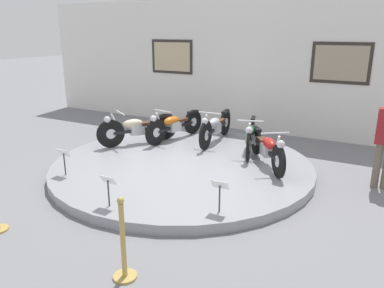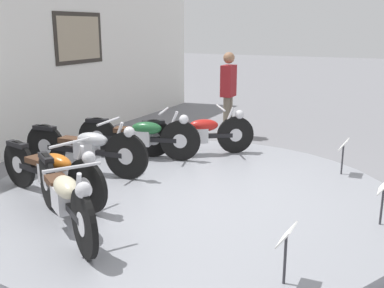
{
  "view_description": "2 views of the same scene",
  "coord_description": "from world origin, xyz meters",
  "px_view_note": "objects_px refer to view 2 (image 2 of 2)",
  "views": [
    {
      "loc": [
        3.58,
        -6.29,
        2.77
      ],
      "look_at": [
        0.25,
        -0.05,
        0.6
      ],
      "focal_mm": 35.0,
      "sensor_mm": 36.0,
      "label": 1
    },
    {
      "loc": [
        -4.83,
        -2.42,
        2.21
      ],
      "look_at": [
        0.23,
        0.05,
        0.73
      ],
      "focal_mm": 42.0,
      "sensor_mm": 36.0,
      "label": 2
    }
  ],
  "objects_px": {
    "motorcycle_silver": "(87,147)",
    "motorcycle_green": "(141,135)",
    "info_placard_front_left": "(286,242)",
    "info_placard_front_centre": "(383,192)",
    "motorcycle_orange": "(52,170)",
    "info_placard_front_right": "(343,149)",
    "motorcycle_red": "(198,132)",
    "visitor_standing": "(228,89)",
    "motorcycle_cream": "(64,195)"
  },
  "relations": [
    {
      "from": "motorcycle_silver",
      "to": "motorcycle_green",
      "type": "height_order",
      "value": "motorcycle_silver"
    },
    {
      "from": "info_placard_front_left",
      "to": "info_placard_front_centre",
      "type": "relative_size",
      "value": 1.0
    },
    {
      "from": "motorcycle_silver",
      "to": "info_placard_front_left",
      "type": "bearing_deg",
      "value": -115.73
    },
    {
      "from": "motorcycle_orange",
      "to": "info_placard_front_right",
      "type": "relative_size",
      "value": 3.8
    },
    {
      "from": "motorcycle_silver",
      "to": "motorcycle_red",
      "type": "height_order",
      "value": "motorcycle_silver"
    },
    {
      "from": "info_placard_front_left",
      "to": "visitor_standing",
      "type": "relative_size",
      "value": 0.3
    },
    {
      "from": "motorcycle_orange",
      "to": "info_placard_front_centre",
      "type": "xyz_separation_m",
      "value": [
        0.98,
        -3.6,
        -0.01
      ]
    },
    {
      "from": "motorcycle_green",
      "to": "info_placard_front_left",
      "type": "bearing_deg",
      "value": -130.53
    },
    {
      "from": "info_placard_front_left",
      "to": "info_placard_front_centre",
      "type": "xyz_separation_m",
      "value": [
        1.57,
        -0.62,
        0.0
      ]
    },
    {
      "from": "info_placard_front_centre",
      "to": "motorcycle_silver",
      "type": "bearing_deg",
      "value": 89.96
    },
    {
      "from": "motorcycle_green",
      "to": "motorcycle_orange",
      "type": "bearing_deg",
      "value": -179.96
    },
    {
      "from": "motorcycle_orange",
      "to": "motorcycle_red",
      "type": "distance_m",
      "value": 2.65
    },
    {
      "from": "motorcycle_cream",
      "to": "motorcycle_orange",
      "type": "distance_m",
      "value": 0.93
    },
    {
      "from": "info_placard_front_left",
      "to": "motorcycle_green",
      "type": "bearing_deg",
      "value": 49.47
    },
    {
      "from": "info_placard_front_centre",
      "to": "info_placard_front_right",
      "type": "xyz_separation_m",
      "value": [
        1.57,
        0.62,
        0.0
      ]
    },
    {
      "from": "motorcycle_cream",
      "to": "motorcycle_green",
      "type": "bearing_deg",
      "value": 15.53
    },
    {
      "from": "motorcycle_green",
      "to": "info_placard_front_right",
      "type": "xyz_separation_m",
      "value": [
        0.58,
        -2.98,
        -0.02
      ]
    },
    {
      "from": "info_placard_front_left",
      "to": "info_placard_front_centre",
      "type": "distance_m",
      "value": 1.69
    },
    {
      "from": "motorcycle_red",
      "to": "motorcycle_green",
      "type": "bearing_deg",
      "value": 129.93
    },
    {
      "from": "motorcycle_orange",
      "to": "info_placard_front_left",
      "type": "height_order",
      "value": "motorcycle_orange"
    },
    {
      "from": "info_placard_front_centre",
      "to": "info_placard_front_left",
      "type": "bearing_deg",
      "value": 158.33
    },
    {
      "from": "motorcycle_red",
      "to": "info_placard_front_centre",
      "type": "xyz_separation_m",
      "value": [
        -1.58,
        -2.89,
        -0.01
      ]
    },
    {
      "from": "motorcycle_cream",
      "to": "motorcycle_orange",
      "type": "relative_size",
      "value": 0.87
    },
    {
      "from": "motorcycle_silver",
      "to": "info_placard_front_centre",
      "type": "xyz_separation_m",
      "value": [
        -0.0,
        -3.88,
        -0.03
      ]
    },
    {
      "from": "motorcycle_orange",
      "to": "motorcycle_red",
      "type": "bearing_deg",
      "value": -15.51
    },
    {
      "from": "motorcycle_orange",
      "to": "info_placard_front_centre",
      "type": "height_order",
      "value": "motorcycle_orange"
    },
    {
      "from": "motorcycle_silver",
      "to": "info_placard_front_left",
      "type": "xyz_separation_m",
      "value": [
        -1.57,
        -3.26,
        -0.03
      ]
    },
    {
      "from": "motorcycle_red",
      "to": "info_placard_front_left",
      "type": "xyz_separation_m",
      "value": [
        -3.14,
        -2.27,
        -0.01
      ]
    },
    {
      "from": "motorcycle_orange",
      "to": "motorcycle_silver",
      "type": "xyz_separation_m",
      "value": [
        0.98,
        0.28,
        0.01
      ]
    },
    {
      "from": "motorcycle_green",
      "to": "visitor_standing",
      "type": "bearing_deg",
      "value": -9.17
    },
    {
      "from": "motorcycle_cream",
      "to": "motorcycle_green",
      "type": "height_order",
      "value": "motorcycle_cream"
    },
    {
      "from": "motorcycle_cream",
      "to": "motorcycle_green",
      "type": "relative_size",
      "value": 0.88
    },
    {
      "from": "motorcycle_red",
      "to": "info_placard_front_centre",
      "type": "height_order",
      "value": "motorcycle_red"
    },
    {
      "from": "motorcycle_cream",
      "to": "motorcycle_silver",
      "type": "relative_size",
      "value": 0.85
    },
    {
      "from": "motorcycle_orange",
      "to": "info_placard_front_centre",
      "type": "relative_size",
      "value": 3.8
    },
    {
      "from": "motorcycle_green",
      "to": "visitor_standing",
      "type": "height_order",
      "value": "visitor_standing"
    },
    {
      "from": "motorcycle_red",
      "to": "motorcycle_cream",
      "type": "bearing_deg",
      "value": 179.99
    },
    {
      "from": "motorcycle_orange",
      "to": "info_placard_front_left",
      "type": "distance_m",
      "value": 3.04
    },
    {
      "from": "info_placard_front_right",
      "to": "motorcycle_red",
      "type": "bearing_deg",
      "value": 89.72
    },
    {
      "from": "info_placard_front_left",
      "to": "motorcycle_orange",
      "type": "bearing_deg",
      "value": 78.86
    },
    {
      "from": "motorcycle_red",
      "to": "info_placard_front_centre",
      "type": "bearing_deg",
      "value": -118.61
    },
    {
      "from": "info_placard_front_right",
      "to": "motorcycle_silver",
      "type": "bearing_deg",
      "value": 115.65
    },
    {
      "from": "info_placard_front_right",
      "to": "motorcycle_cream",
      "type": "bearing_deg",
      "value": 144.14
    },
    {
      "from": "motorcycle_cream",
      "to": "motorcycle_green",
      "type": "distance_m",
      "value": 2.65
    },
    {
      "from": "motorcycle_green",
      "to": "visitor_standing",
      "type": "distance_m",
      "value": 2.7
    },
    {
      "from": "motorcycle_red",
      "to": "visitor_standing",
      "type": "height_order",
      "value": "visitor_standing"
    },
    {
      "from": "motorcycle_orange",
      "to": "info_placard_front_right",
      "type": "bearing_deg",
      "value": -49.48
    },
    {
      "from": "motorcycle_cream",
      "to": "motorcycle_orange",
      "type": "bearing_deg",
      "value": 50.0
    },
    {
      "from": "motorcycle_silver",
      "to": "info_placard_front_right",
      "type": "distance_m",
      "value": 3.61
    },
    {
      "from": "info_placard_front_left",
      "to": "visitor_standing",
      "type": "bearing_deg",
      "value": 26.24
    }
  ]
}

